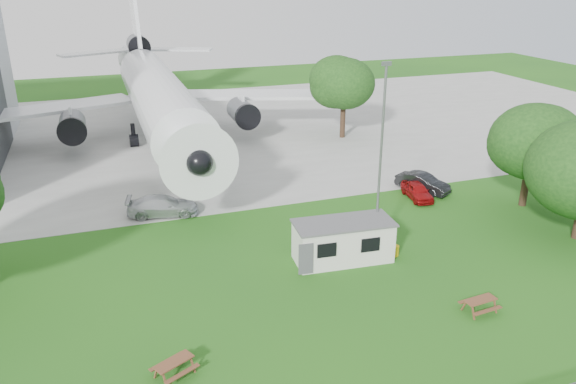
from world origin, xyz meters
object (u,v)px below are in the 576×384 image
object	(u,v)px
airliner	(157,92)
site_cabin	(343,241)
picnic_west	(175,375)
picnic_east	(479,311)

from	to	relation	value
airliner	site_cabin	size ratio (longest dim) A/B	6.98
picnic_west	site_cabin	bearing A→B (deg)	5.92
airliner	site_cabin	xyz separation A→B (m)	(7.52, -30.43, -3.96)
airliner	picnic_east	bearing A→B (deg)	-72.46
site_cabin	picnic_west	distance (m)	13.92
site_cabin	picnic_east	distance (m)	9.03
airliner	picnic_east	world-z (taller)	airliner
airliner	site_cabin	bearing A→B (deg)	-76.12
picnic_east	site_cabin	bearing A→B (deg)	115.01
airliner	picnic_east	distance (m)	40.33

